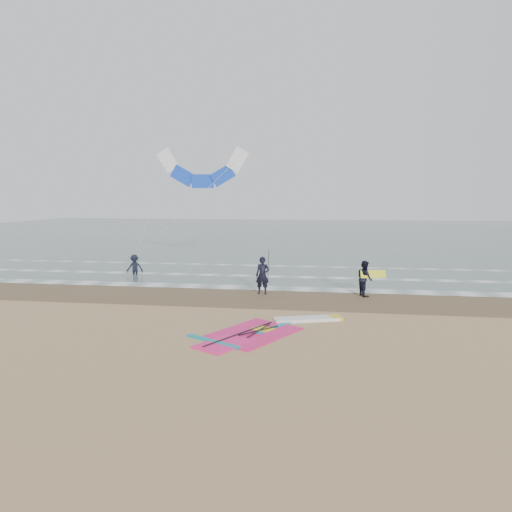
# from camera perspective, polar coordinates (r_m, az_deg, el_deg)

# --- Properties ---
(ground) EXTENTS (120.00, 120.00, 0.00)m
(ground) POSITION_cam_1_polar(r_m,az_deg,el_deg) (17.13, -2.29, -9.44)
(ground) COLOR tan
(ground) RESTS_ON ground
(sea_water) EXTENTS (120.00, 80.00, 0.02)m
(sea_water) POSITION_cam_1_polar(r_m,az_deg,el_deg) (64.39, 5.60, 2.86)
(sea_water) COLOR #47605E
(sea_water) RESTS_ON ground
(wet_sand_band) EXTENTS (120.00, 5.00, 0.01)m
(wet_sand_band) POSITION_cam_1_polar(r_m,az_deg,el_deg) (22.87, 0.49, -5.15)
(wet_sand_band) COLOR brown
(wet_sand_band) RESTS_ON ground
(foam_waterline) EXTENTS (120.00, 9.15, 0.02)m
(foam_waterline) POSITION_cam_1_polar(r_m,az_deg,el_deg) (27.19, 1.77, -3.10)
(foam_waterline) COLOR white
(foam_waterline) RESTS_ON ground
(windsurf_rig) EXTENTS (5.67, 5.37, 0.14)m
(windsurf_rig) POSITION_cam_1_polar(r_m,az_deg,el_deg) (17.30, 1.66, -9.15)
(windsurf_rig) COLOR white
(windsurf_rig) RESTS_ON ground
(person_standing) EXTENTS (0.73, 0.51, 1.94)m
(person_standing) POSITION_cam_1_polar(r_m,az_deg,el_deg) (23.45, 0.82, -2.44)
(person_standing) COLOR black
(person_standing) RESTS_ON ground
(person_walking) EXTENTS (0.93, 1.05, 1.80)m
(person_walking) POSITION_cam_1_polar(r_m,az_deg,el_deg) (23.64, 13.43, -2.73)
(person_walking) COLOR black
(person_walking) RESTS_ON ground
(person_wading) EXTENTS (1.13, 0.71, 1.67)m
(person_wading) POSITION_cam_1_polar(r_m,az_deg,el_deg) (30.21, -14.94, -0.76)
(person_wading) COLOR black
(person_wading) RESTS_ON ground
(held_pole) EXTENTS (0.17, 0.86, 1.82)m
(held_pole) POSITION_cam_1_polar(r_m,az_deg,el_deg) (23.34, 1.55, -1.37)
(held_pole) COLOR black
(held_pole) RESTS_ON ground
(carried_kiteboard) EXTENTS (1.30, 0.51, 0.39)m
(carried_kiteboard) POSITION_cam_1_polar(r_m,az_deg,el_deg) (23.54, 14.43, -2.21)
(carried_kiteboard) COLOR yellow
(carried_kiteboard) RESTS_ON ground
(surf_kite) EXTENTS (6.93, 3.45, 7.28)m
(surf_kite) POSITION_cam_1_polar(r_m,az_deg,el_deg) (31.91, -6.73, 10.53)
(surf_kite) COLOR white
(surf_kite) RESTS_ON ground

